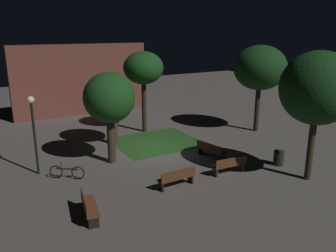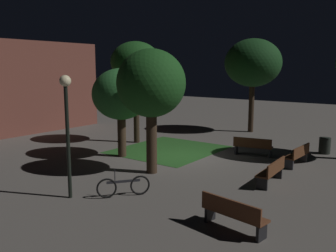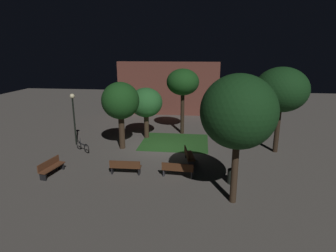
# 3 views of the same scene
# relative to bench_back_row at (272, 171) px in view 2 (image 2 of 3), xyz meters

# --- Properties ---
(ground_plane) EXTENTS (60.00, 60.00, 0.00)m
(ground_plane) POSITION_rel_bench_back_row_xyz_m (1.53, 4.79, -0.48)
(ground_plane) COLOR #56514C
(grass_lawn) EXTENTS (5.19, 4.65, 0.01)m
(grass_lawn) POSITION_rel_bench_back_row_xyz_m (2.26, 6.24, -0.48)
(grass_lawn) COLOR #23511E
(grass_lawn) RESTS_ON ground
(bench_back_row) EXTENTS (1.81, 0.54, 0.88)m
(bench_back_row) POSITION_rel_bench_back_row_xyz_m (0.00, 0.00, 0.00)
(bench_back_row) COLOR #512D19
(bench_back_row) RESTS_ON ground
(bench_path_side) EXTENTS (1.83, 0.59, 0.88)m
(bench_path_side) POSITION_rel_bench_back_row_xyz_m (3.05, 0.00, 0.00)
(bench_path_side) COLOR #512D19
(bench_path_side) RESTS_ON ground
(bench_front_right) EXTENTS (0.77, 1.85, 0.88)m
(bench_front_right) POSITION_rel_bench_back_row_xyz_m (-4.29, -0.56, 0.00)
(bench_front_right) COLOR brown
(bench_front_right) RESTS_ON ground
(bench_lawn_edge) EXTENTS (0.81, 1.86, 0.88)m
(bench_lawn_edge) POSITION_rel_bench_back_row_xyz_m (3.55, 2.26, 0.00)
(bench_lawn_edge) COLOR #512D19
(bench_lawn_edge) RESTS_ON ground
(tree_near_wall) EXTENTS (3.58, 3.58, 5.96)m
(tree_near_wall) POSITION_rel_bench_back_row_xyz_m (9.58, 4.98, 3.94)
(tree_near_wall) COLOR #2D2116
(tree_near_wall) RESTS_ON ground
(tree_back_right) EXTENTS (2.66, 2.66, 4.13)m
(tree_back_right) POSITION_rel_bench_back_row_xyz_m (-0.18, 7.20, 2.43)
(tree_back_right) COLOR #38281C
(tree_back_right) RESTS_ON ground
(tree_lawn_side) EXTENTS (2.67, 2.67, 4.88)m
(tree_lawn_side) POSITION_rel_bench_back_row_xyz_m (-1.45, 4.39, 3.02)
(tree_lawn_side) COLOR #38281C
(tree_lawn_side) RESTS_ON ground
(tree_left_canopy) EXTENTS (2.71, 2.71, 5.55)m
(tree_left_canopy) POSITION_rel_bench_back_row_xyz_m (2.65, 8.76, 3.91)
(tree_left_canopy) COLOR #2D2116
(tree_left_canopy) RESTS_ON ground
(lamp_post_plaza_west) EXTENTS (0.36, 0.36, 3.93)m
(lamp_post_plaza_west) POSITION_rel_bench_back_row_xyz_m (-5.19, 4.75, 2.24)
(lamp_post_plaza_west) COLOR black
(lamp_post_plaza_west) RESTS_ON ground
(trash_bin) EXTENTS (0.54, 0.54, 0.79)m
(trash_bin) POSITION_rel_bench_back_row_xyz_m (6.07, -0.39, -0.09)
(trash_bin) COLOR black
(trash_bin) RESTS_ON ground
(bicycle) EXTENTS (1.43, 1.11, 0.93)m
(bicycle) POSITION_rel_bench_back_row_xyz_m (-4.10, 3.43, -0.14)
(bicycle) COLOR black
(bicycle) RESTS_ON ground
(building_wall_backdrop) EXTENTS (11.15, 0.80, 5.80)m
(building_wall_backdrop) POSITION_rel_bench_back_row_xyz_m (0.50, 16.05, 2.42)
(building_wall_backdrop) COLOR brown
(building_wall_backdrop) RESTS_ON ground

